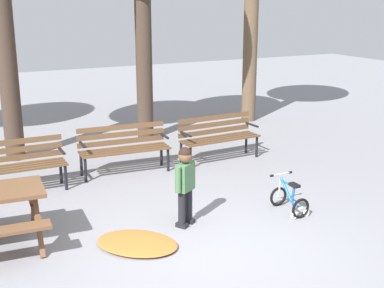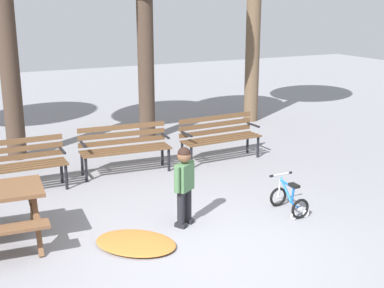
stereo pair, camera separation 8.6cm
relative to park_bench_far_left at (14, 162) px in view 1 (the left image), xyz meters
The scene contains 7 objects.
ground 3.76m from the park_bench_far_left, 62.22° to the right, with size 36.00×36.00×0.00m, color gray.
park_bench_far_left is the anchor object (origin of this frame).
park_bench_left 1.91m from the park_bench_far_left, ahead, with size 1.63×0.57×0.85m.
park_bench_right 3.80m from the park_bench_far_left, ahead, with size 1.62×0.52×0.85m.
child_standing 3.04m from the park_bench_far_left, 51.89° to the right, with size 0.38×0.28×1.12m.
kids_bicycle 4.36m from the park_bench_far_left, 37.85° to the right, with size 0.39×0.56×0.54m.
leaf_pile 2.91m from the park_bench_far_left, 68.57° to the right, with size 1.07×0.75×0.07m, color #B26B2D.
Camera 1 is at (-2.80, -5.05, 3.03)m, focal length 48.68 mm.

